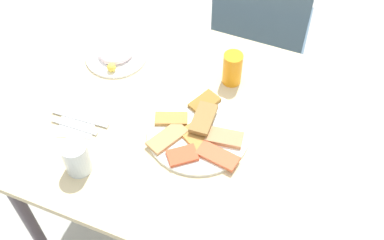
# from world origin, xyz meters

# --- Properties ---
(ground_plane) EXTENTS (6.00, 6.00, 0.00)m
(ground_plane) POSITION_xyz_m (0.00, 0.00, 0.00)
(ground_plane) COLOR #B0B0AA
(dining_table) EXTENTS (1.04, 0.90, 0.75)m
(dining_table) POSITION_xyz_m (0.00, 0.00, 0.66)
(dining_table) COLOR beige
(dining_table) RESTS_ON ground_plane
(dining_chair) EXTENTS (0.46, 0.46, 0.94)m
(dining_chair) POSITION_xyz_m (0.04, 0.77, 0.54)
(dining_chair) COLOR #486275
(dining_chair) RESTS_ON ground_plane
(pide_platter) EXTENTS (0.33, 0.34, 0.05)m
(pide_platter) POSITION_xyz_m (0.05, -0.04, 0.76)
(pide_platter) COLOR white
(pide_platter) RESTS_ON dining_table
(salad_plate_greens) EXTENTS (0.22, 0.22, 0.05)m
(salad_plate_greens) POSITION_xyz_m (-0.36, 0.18, 0.76)
(salad_plate_greens) COLOR white
(salad_plate_greens) RESTS_ON dining_table
(soda_can) EXTENTS (0.08, 0.08, 0.12)m
(soda_can) POSITION_xyz_m (0.07, 0.22, 0.81)
(soda_can) COLOR orange
(soda_can) RESTS_ON dining_table
(drinking_glass) EXTENTS (0.08, 0.08, 0.11)m
(drinking_glass) POSITION_xyz_m (-0.23, -0.29, 0.80)
(drinking_glass) COLOR silver
(drinking_glass) RESTS_ON dining_table
(paper_napkin) EXTENTS (0.15, 0.15, 0.00)m
(paper_napkin) POSITION_xyz_m (-0.33, -0.15, 0.75)
(paper_napkin) COLOR white
(paper_napkin) RESTS_ON dining_table
(fork) EXTENTS (0.16, 0.02, 0.00)m
(fork) POSITION_xyz_m (-0.33, -0.17, 0.75)
(fork) COLOR silver
(fork) RESTS_ON paper_napkin
(spoon) EXTENTS (0.20, 0.03, 0.00)m
(spoon) POSITION_xyz_m (-0.33, -0.13, 0.75)
(spoon) COLOR silver
(spoon) RESTS_ON paper_napkin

